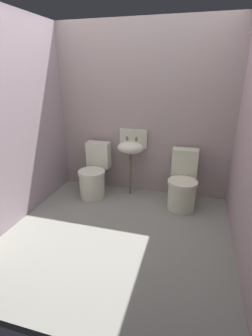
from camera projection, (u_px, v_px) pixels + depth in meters
name	position (u px, v px, depth m)	size (l,w,h in m)	color
ground_plane	(119.00, 233.00, 3.04)	(2.99, 2.74, 0.08)	gray
wall_back	(143.00, 112.00, 3.67)	(2.99, 0.10, 2.46)	#A79494
wall_left	(14.00, 122.00, 3.01)	(0.10, 2.54, 2.46)	#A28F9A
toilet_left	(94.00, 175.00, 3.81)	(0.40, 0.59, 0.78)	silver
toilet_right	(183.00, 185.00, 3.47)	(0.41, 0.59, 0.78)	silver
sink	(131.00, 147.00, 3.68)	(0.42, 0.35, 0.99)	#696252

